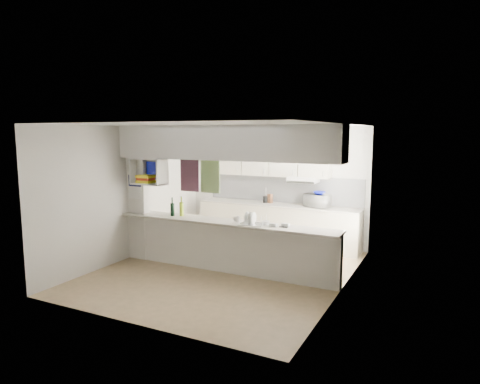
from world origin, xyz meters
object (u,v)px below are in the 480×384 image
Objects in this scene: microwave at (318,201)px; dish_rack at (252,219)px; bowl at (319,193)px; wine_bottles at (177,209)px.

microwave is 1.14× the size of dish_rack.
bowl reaches higher than microwave.
wine_bottles reaches higher than dish_rack.
dish_rack is at bearing -2.39° from wine_bottles.
microwave is 0.17m from bowl.
dish_rack is 1.59m from wine_bottles.
wine_bottles is (-2.13, -2.07, -0.17)m from bowl.
wine_bottles is (-1.58, 0.07, 0.05)m from dish_rack.
dish_rack is at bearing -104.46° from bowl.
bowl is at bearing 44.11° from wine_bottles.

